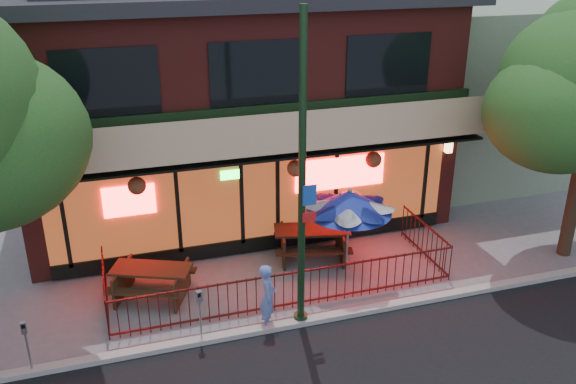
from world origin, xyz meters
name	(u,v)px	position (x,y,z in m)	size (l,w,h in m)	color
ground	(295,312)	(0.00, 0.00, 0.00)	(80.00, 80.00, 0.00)	gray
curb	(302,322)	(0.00, -0.50, 0.06)	(80.00, 0.25, 0.12)	#999993
restaurant_building	(226,76)	(0.00, 7.11, 4.13)	(12.96, 9.49, 8.05)	maroon
neighbor_building	(464,87)	(9.00, 7.70, 3.00)	(6.00, 7.00, 6.00)	gray
patio_fence	(289,278)	(0.00, 0.50, 0.63)	(8.44, 2.62, 1.00)	#45100E
street_light	(302,195)	(0.00, -0.40, 3.15)	(0.43, 0.32, 7.00)	black
picnic_table_left	(152,278)	(-3.11, 1.67, 0.53)	(2.30, 2.07, 0.81)	#3A2815
picnic_table_right	(312,239)	(1.25, 2.39, 0.57)	(2.34, 1.99, 0.87)	black
patio_umbrella	(349,202)	(1.78, 1.21, 2.09)	(2.14, 2.14, 2.44)	gray
pedestrian	(268,297)	(-0.76, -0.35, 0.79)	(0.57, 0.38, 1.57)	#5D77BA
parking_meter_near	(200,308)	(-2.29, -0.48, 0.87)	(0.14, 0.13, 1.29)	#9EA0A7
parking_meter_far	(26,339)	(-5.73, -0.48, 0.83)	(0.11, 0.10, 1.23)	#9D9FA6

